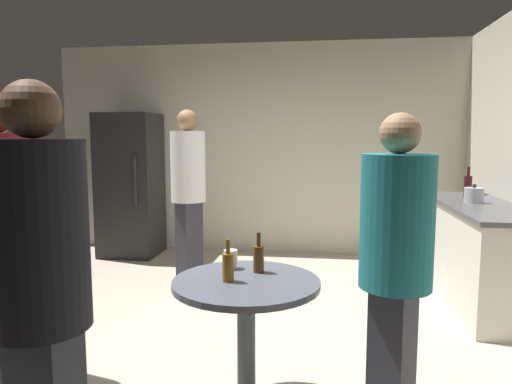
{
  "coord_description": "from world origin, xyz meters",
  "views": [
    {
      "loc": [
        0.82,
        -3.42,
        1.5
      ],
      "look_at": [
        0.27,
        0.55,
        1.03
      ],
      "focal_mm": 32.63,
      "sensor_mm": 36.0,
      "label": 1
    }
  ],
  "objects_px": {
    "kettle": "(474,195)",
    "wine_bottle_on_counter": "(468,186)",
    "plastic_cup_white": "(231,259)",
    "person_in_teal_shirt": "(396,257)",
    "person_in_white_shirt": "(188,185)",
    "refrigerator": "(130,185)",
    "beer_bottle_amber": "(228,266)",
    "person_in_maroon_shirt": "(3,233)",
    "person_in_orange_shirt": "(1,218)",
    "beer_bottle_brown": "(259,258)",
    "person_in_black_shirt": "(40,284)",
    "foreground_table": "(246,299)"
  },
  "relations": [
    {
      "from": "beer_bottle_amber",
      "to": "person_in_black_shirt",
      "type": "bearing_deg",
      "value": -117.9
    },
    {
      "from": "wine_bottle_on_counter",
      "to": "kettle",
      "type": "bearing_deg",
      "value": -97.71
    },
    {
      "from": "refrigerator",
      "to": "kettle",
      "type": "xyz_separation_m",
      "value": [
        3.8,
        -1.14,
        0.07
      ]
    },
    {
      "from": "plastic_cup_white",
      "to": "person_in_teal_shirt",
      "type": "bearing_deg",
      "value": -25.11
    },
    {
      "from": "kettle",
      "to": "beer_bottle_brown",
      "type": "distance_m",
      "value": 2.6
    },
    {
      "from": "wine_bottle_on_counter",
      "to": "person_in_black_shirt",
      "type": "relative_size",
      "value": 0.18
    },
    {
      "from": "refrigerator",
      "to": "person_in_orange_shirt",
      "type": "xyz_separation_m",
      "value": [
        0.44,
        -3.02,
        0.1
      ]
    },
    {
      "from": "refrigerator",
      "to": "beer_bottle_amber",
      "type": "height_order",
      "value": "refrigerator"
    },
    {
      "from": "foreground_table",
      "to": "plastic_cup_white",
      "type": "relative_size",
      "value": 7.27
    },
    {
      "from": "person_in_maroon_shirt",
      "to": "wine_bottle_on_counter",
      "type": "bearing_deg",
      "value": 54.23
    },
    {
      "from": "refrigerator",
      "to": "beer_bottle_brown",
      "type": "xyz_separation_m",
      "value": [
        2.06,
        -3.06,
        -0.08
      ]
    },
    {
      "from": "foreground_table",
      "to": "beer_bottle_amber",
      "type": "xyz_separation_m",
      "value": [
        -0.09,
        -0.04,
        0.19
      ]
    },
    {
      "from": "foreground_table",
      "to": "person_in_black_shirt",
      "type": "xyz_separation_m",
      "value": [
        -0.57,
        -0.95,
        0.36
      ]
    },
    {
      "from": "kettle",
      "to": "wine_bottle_on_counter",
      "type": "distance_m",
      "value": 0.37
    },
    {
      "from": "refrigerator",
      "to": "kettle",
      "type": "distance_m",
      "value": 3.97
    },
    {
      "from": "refrigerator",
      "to": "beer_bottle_brown",
      "type": "relative_size",
      "value": 7.83
    },
    {
      "from": "kettle",
      "to": "plastic_cup_white",
      "type": "relative_size",
      "value": 2.22
    },
    {
      "from": "kettle",
      "to": "person_in_white_shirt",
      "type": "distance_m",
      "value": 2.7
    },
    {
      "from": "plastic_cup_white",
      "to": "person_in_maroon_shirt",
      "type": "relative_size",
      "value": 0.06
    },
    {
      "from": "beer_bottle_brown",
      "to": "refrigerator",
      "type": "bearing_deg",
      "value": 123.91
    },
    {
      "from": "plastic_cup_white",
      "to": "person_in_white_shirt",
      "type": "distance_m",
      "value": 1.98
    },
    {
      "from": "beer_bottle_amber",
      "to": "person_in_maroon_shirt",
      "type": "distance_m",
      "value": 1.17
    },
    {
      "from": "refrigerator",
      "to": "person_in_black_shirt",
      "type": "bearing_deg",
      "value": -71.01
    },
    {
      "from": "refrigerator",
      "to": "foreground_table",
      "type": "bearing_deg",
      "value": -58.0
    },
    {
      "from": "kettle",
      "to": "person_in_orange_shirt",
      "type": "height_order",
      "value": "person_in_orange_shirt"
    },
    {
      "from": "refrigerator",
      "to": "wine_bottle_on_counter",
      "type": "height_order",
      "value": "refrigerator"
    },
    {
      "from": "beer_bottle_amber",
      "to": "person_in_black_shirt",
      "type": "height_order",
      "value": "person_in_black_shirt"
    },
    {
      "from": "refrigerator",
      "to": "person_in_orange_shirt",
      "type": "distance_m",
      "value": 3.06
    },
    {
      "from": "beer_bottle_amber",
      "to": "person_in_maroon_shirt",
      "type": "relative_size",
      "value": 0.13
    },
    {
      "from": "person_in_black_shirt",
      "to": "person_in_maroon_shirt",
      "type": "bearing_deg",
      "value": 53.37
    },
    {
      "from": "kettle",
      "to": "beer_bottle_brown",
      "type": "bearing_deg",
      "value": -132.33
    },
    {
      "from": "beer_bottle_brown",
      "to": "person_in_teal_shirt",
      "type": "distance_m",
      "value": 0.79
    },
    {
      "from": "foreground_table",
      "to": "person_in_white_shirt",
      "type": "relative_size",
      "value": 0.45
    },
    {
      "from": "person_in_white_shirt",
      "to": "wine_bottle_on_counter",
      "type": "bearing_deg",
      "value": 42.81
    },
    {
      "from": "person_in_black_shirt",
      "to": "person_in_maroon_shirt",
      "type": "relative_size",
      "value": 0.98
    },
    {
      "from": "kettle",
      "to": "person_in_white_shirt",
      "type": "bearing_deg",
      "value": -178.64
    },
    {
      "from": "plastic_cup_white",
      "to": "person_in_black_shirt",
      "type": "xyz_separation_m",
      "value": [
        -0.45,
        -1.16,
        0.2
      ]
    },
    {
      "from": "beer_bottle_brown",
      "to": "person_in_black_shirt",
      "type": "relative_size",
      "value": 0.14
    },
    {
      "from": "wine_bottle_on_counter",
      "to": "foreground_table",
      "type": "xyz_separation_m",
      "value": [
        -1.85,
        -2.44,
        -0.39
      ]
    },
    {
      "from": "refrigerator",
      "to": "person_in_teal_shirt",
      "type": "bearing_deg",
      "value": -51.11
    },
    {
      "from": "person_in_orange_shirt",
      "to": "refrigerator",
      "type": "bearing_deg",
      "value": 135.49
    },
    {
      "from": "refrigerator",
      "to": "kettle",
      "type": "height_order",
      "value": "refrigerator"
    },
    {
      "from": "person_in_teal_shirt",
      "to": "person_in_white_shirt",
      "type": "bearing_deg",
      "value": -23.97
    },
    {
      "from": "person_in_white_shirt",
      "to": "person_in_black_shirt",
      "type": "bearing_deg",
      "value": -49.82
    },
    {
      "from": "kettle",
      "to": "beer_bottle_amber",
      "type": "height_order",
      "value": "kettle"
    },
    {
      "from": "foreground_table",
      "to": "person_in_maroon_shirt",
      "type": "distance_m",
      "value": 1.31
    },
    {
      "from": "person_in_teal_shirt",
      "to": "person_in_maroon_shirt",
      "type": "bearing_deg",
      "value": 31.14
    },
    {
      "from": "refrigerator",
      "to": "foreground_table",
      "type": "xyz_separation_m",
      "value": [
        2.01,
        -3.21,
        -0.27
      ]
    },
    {
      "from": "foreground_table",
      "to": "beer_bottle_brown",
      "type": "height_order",
      "value": "beer_bottle_brown"
    },
    {
      "from": "wine_bottle_on_counter",
      "to": "person_in_white_shirt",
      "type": "relative_size",
      "value": 0.18
    }
  ]
}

